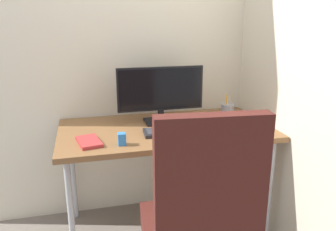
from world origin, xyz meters
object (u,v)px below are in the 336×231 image
mouse (224,124)px  keyboard (179,131)px  pen_holder (227,111)px  desk_clamp_accessory (122,139)px  office_chair (200,224)px  notebook (89,142)px  monitor (160,92)px

mouse → keyboard: bearing=172.2°
pen_holder → desk_clamp_accessory: 0.83m
office_chair → keyboard: size_ratio=2.50×
office_chair → notebook: size_ratio=5.49×
mouse → pen_holder: pen_holder is taller
notebook → desk_clamp_accessory: 0.19m
office_chair → pen_holder: 1.03m
monitor → mouse: 0.46m
monitor → desk_clamp_accessory: monitor is taller
monitor → pen_holder: monitor is taller
office_chair → desk_clamp_accessory: office_chair is taller
keyboard → pen_holder: size_ratio=2.48×
mouse → notebook: bearing=169.4°
keyboard → notebook: keyboard is taller
mouse → desk_clamp_accessory: bearing=176.8°
monitor → mouse: size_ratio=6.98×
keyboard → office_chair: bearing=-97.7°
mouse → desk_clamp_accessory: 0.70m
desk_clamp_accessory → notebook: bearing=158.7°
keyboard → pen_holder: bearing=27.1°
monitor → keyboard: 0.32m
monitor → notebook: monitor is taller
notebook → desk_clamp_accessory: desk_clamp_accessory is taller
desk_clamp_accessory → keyboard: bearing=17.9°
monitor → notebook: (-0.48, -0.30, -0.19)m
office_chair → desk_clamp_accessory: 0.65m
keyboard → notebook: (-0.54, -0.05, -0.00)m
monitor → keyboard: bearing=-76.9°
keyboard → pen_holder: (0.40, 0.21, 0.04)m
pen_holder → office_chair: bearing=-119.7°
keyboard → desk_clamp_accessory: (-0.36, -0.12, 0.02)m
mouse → notebook: (-0.85, -0.10, -0.01)m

